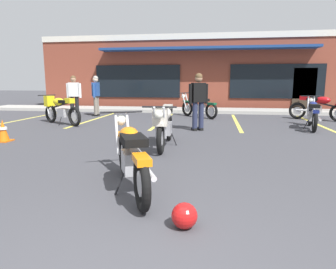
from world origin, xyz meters
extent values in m
plane|color=#3D3D42|center=(0.00, 4.16, 0.00)|extent=(80.00, 80.00, 0.00)
cube|color=#A8A59E|center=(0.00, 12.98, 0.07)|extent=(22.00, 1.80, 0.14)
cube|color=brown|center=(0.00, 17.20, 1.93)|extent=(17.85, 5.72, 3.86)
cube|color=beige|center=(0.00, 14.31, 3.71)|extent=(17.85, 0.06, 0.30)
cube|color=black|center=(-3.57, 14.30, 1.45)|extent=(4.57, 0.06, 1.70)
cube|color=black|center=(3.57, 14.30, 1.45)|extent=(4.57, 0.06, 1.70)
cube|color=#33281E|center=(4.91, 14.30, 1.05)|extent=(1.10, 0.06, 2.10)
cube|color=navy|center=(0.00, 13.89, 3.06)|extent=(10.71, 0.90, 0.12)
cube|color=#DBCC4C|center=(-6.69, 9.38, 0.00)|extent=(0.12, 4.80, 0.01)
cube|color=#DBCC4C|center=(-4.02, 9.38, 0.00)|extent=(0.12, 4.80, 0.01)
cube|color=#DBCC4C|center=(-1.34, 9.38, 0.00)|extent=(0.12, 4.80, 0.01)
cube|color=#DBCC4C|center=(1.34, 9.38, 0.00)|extent=(0.12, 4.80, 0.01)
cube|color=#DBCC4C|center=(4.02, 9.38, 0.00)|extent=(0.12, 4.80, 0.01)
torus|color=black|center=(-0.21, 1.47, 0.32)|extent=(0.36, 0.62, 0.64)
cylinder|color=#B7B7BC|center=(-0.21, 1.47, 0.32)|extent=(0.18, 0.29, 0.29)
torus|color=black|center=(-0.81, 2.78, 0.32)|extent=(0.36, 0.62, 0.64)
cylinder|color=#B7B7BC|center=(-0.81, 2.78, 0.32)|extent=(0.18, 0.29, 0.29)
cylinder|color=silver|center=(-0.94, 2.83, 0.64)|extent=(0.18, 0.31, 0.66)
cylinder|color=silver|center=(-0.77, 2.91, 0.64)|extent=(0.18, 0.31, 0.66)
cylinder|color=black|center=(-0.89, 2.94, 0.96)|extent=(0.61, 0.31, 0.03)
sphere|color=silver|center=(-0.92, 3.02, 0.82)|extent=(0.23, 0.23, 0.17)
cube|color=orange|center=(-0.83, 2.82, 0.62)|extent=(0.28, 0.39, 0.06)
cube|color=#9E9EA3|center=(-0.48, 2.05, 0.40)|extent=(0.39, 0.46, 0.28)
cylinder|color=silver|center=(-0.20, 1.78, 0.36)|extent=(0.29, 0.53, 0.07)
cylinder|color=black|center=(-0.56, 2.24, 0.64)|extent=(0.45, 0.88, 0.26)
ellipsoid|color=orange|center=(-0.57, 2.25, 0.72)|extent=(0.44, 0.54, 0.22)
cube|color=black|center=(-0.42, 1.93, 0.72)|extent=(0.47, 0.59, 0.10)
cube|color=orange|center=(-0.20, 1.46, 0.60)|extent=(0.30, 0.39, 0.08)
cylinder|color=black|center=(-0.61, 1.92, 0.14)|extent=(0.13, 0.08, 0.29)
torus|color=black|center=(-0.53, 5.60, 0.32)|extent=(0.12, 0.64, 0.64)
cylinder|color=#B7B7BC|center=(-0.53, 5.60, 0.32)|extent=(0.07, 0.29, 0.29)
torus|color=black|center=(-0.48, 4.16, 0.32)|extent=(0.12, 0.64, 0.64)
cylinder|color=#B7B7BC|center=(-0.48, 4.16, 0.32)|extent=(0.07, 0.29, 0.29)
cylinder|color=silver|center=(-0.39, 4.06, 0.64)|extent=(0.06, 0.33, 0.66)
cylinder|color=silver|center=(-0.57, 4.05, 0.64)|extent=(0.06, 0.33, 0.66)
cylinder|color=black|center=(-0.47, 3.98, 0.96)|extent=(0.66, 0.06, 0.03)
sphere|color=silver|center=(-0.47, 3.90, 0.82)|extent=(0.18, 0.18, 0.17)
cube|color=beige|center=(-0.48, 4.12, 0.62)|extent=(0.15, 0.36, 0.06)
cube|color=#9E9EA3|center=(-0.51, 4.96, 0.40)|extent=(0.25, 0.41, 0.28)
cylinder|color=silver|center=(-0.66, 5.32, 0.36)|extent=(0.09, 0.55, 0.07)
cylinder|color=black|center=(-0.50, 4.76, 0.64)|extent=(0.09, 0.94, 0.26)
ellipsoid|color=beige|center=(-0.50, 4.72, 0.76)|extent=(0.32, 0.53, 0.26)
cube|color=beige|center=(-0.48, 4.11, 0.76)|extent=(0.29, 0.25, 0.36)
cube|color=black|center=(-0.51, 5.06, 0.78)|extent=(0.25, 0.41, 0.10)
cube|color=beige|center=(-0.52, 5.36, 0.82)|extent=(0.21, 0.33, 0.16)
cylinder|color=black|center=(-0.33, 5.03, 0.14)|extent=(0.14, 0.03, 0.29)
torus|color=black|center=(0.43, 10.07, 0.32)|extent=(0.53, 0.52, 0.64)
cylinder|color=#B7B7BC|center=(0.43, 10.07, 0.32)|extent=(0.25, 0.25, 0.29)
torus|color=black|center=(-0.59, 11.08, 0.32)|extent=(0.53, 0.52, 0.64)
cylinder|color=#B7B7BC|center=(-0.59, 11.08, 0.32)|extent=(0.25, 0.25, 0.29)
cylinder|color=silver|center=(-0.73, 11.09, 0.64)|extent=(0.26, 0.26, 0.66)
cylinder|color=silver|center=(-0.60, 11.21, 0.64)|extent=(0.26, 0.26, 0.66)
cylinder|color=black|center=(-0.72, 11.21, 0.96)|extent=(0.49, 0.49, 0.03)
sphere|color=silver|center=(-0.78, 11.26, 0.82)|extent=(0.24, 0.24, 0.17)
cube|color=#0F4C2D|center=(-0.62, 11.11, 0.62)|extent=(0.35, 0.35, 0.06)
cube|color=#9E9EA3|center=(-0.02, 10.52, 0.40)|extent=(0.45, 0.45, 0.28)
cylinder|color=silver|center=(0.34, 10.36, 0.36)|extent=(0.44, 0.44, 0.07)
cylinder|color=black|center=(-0.17, 10.66, 0.64)|extent=(0.71, 0.71, 0.26)
ellipsoid|color=#0F4C2D|center=(-0.18, 10.67, 0.72)|extent=(0.52, 0.52, 0.22)
cube|color=black|center=(0.08, 10.42, 0.72)|extent=(0.57, 0.56, 0.10)
cube|color=#0F4C2D|center=(0.44, 10.05, 0.60)|extent=(0.37, 0.37, 0.08)
cylinder|color=black|center=(-0.10, 10.34, 0.14)|extent=(0.11, 0.11, 0.29)
torus|color=black|center=(3.73, 10.72, 0.32)|extent=(0.60, 0.42, 0.64)
cylinder|color=#B7B7BC|center=(3.73, 10.72, 0.32)|extent=(0.28, 0.20, 0.29)
cube|color=#9E9EA3|center=(4.28, 10.39, 0.40)|extent=(0.47, 0.41, 0.28)
cylinder|color=silver|center=(3.89, 10.46, 0.36)|extent=(0.51, 0.34, 0.07)
cylinder|color=black|center=(4.45, 10.29, 0.64)|extent=(0.84, 0.54, 0.26)
ellipsoid|color=#B70F14|center=(4.49, 10.27, 0.76)|extent=(0.60, 0.52, 0.26)
cube|color=black|center=(4.20, 10.44, 0.78)|extent=(0.47, 0.41, 0.10)
cube|color=#B70F14|center=(3.94, 10.60, 0.82)|extent=(0.38, 0.34, 0.16)
cylinder|color=black|center=(4.32, 10.58, 0.14)|extent=(0.09, 0.13, 0.29)
torus|color=black|center=(3.38, 7.42, 0.32)|extent=(0.23, 0.65, 0.64)
cylinder|color=#B7B7BC|center=(3.38, 7.42, 0.32)|extent=(0.12, 0.29, 0.29)
torus|color=black|center=(3.67, 8.83, 0.32)|extent=(0.23, 0.65, 0.64)
cylinder|color=#B7B7BC|center=(3.67, 8.83, 0.32)|extent=(0.12, 0.29, 0.29)
cylinder|color=silver|center=(3.61, 8.94, 0.64)|extent=(0.11, 0.33, 0.66)
cylinder|color=silver|center=(3.78, 8.91, 0.64)|extent=(0.11, 0.33, 0.66)
cylinder|color=black|center=(3.71, 9.00, 0.96)|extent=(0.65, 0.16, 0.03)
sphere|color=silver|center=(3.73, 9.08, 0.82)|extent=(0.20, 0.20, 0.17)
cube|color=navy|center=(3.68, 8.87, 0.62)|extent=(0.21, 0.38, 0.06)
cube|color=#9E9EA3|center=(3.51, 8.04, 0.40)|extent=(0.32, 0.44, 0.28)
cylinder|color=silver|center=(3.57, 7.65, 0.36)|extent=(0.18, 0.55, 0.07)
cylinder|color=black|center=(3.55, 8.24, 0.64)|extent=(0.25, 0.93, 0.26)
ellipsoid|color=navy|center=(3.56, 8.26, 0.72)|extent=(0.35, 0.52, 0.22)
cube|color=black|center=(3.48, 7.91, 0.72)|extent=(0.38, 0.57, 0.10)
cube|color=navy|center=(3.38, 7.40, 0.60)|extent=(0.23, 0.38, 0.08)
cylinder|color=black|center=(3.32, 8.01, 0.14)|extent=(0.14, 0.05, 0.29)
torus|color=black|center=(-3.91, 7.49, 0.32)|extent=(0.60, 0.41, 0.64)
cylinder|color=#B7B7BC|center=(-3.91, 7.49, 0.32)|extent=(0.28, 0.20, 0.29)
torus|color=black|center=(-5.16, 8.21, 0.32)|extent=(0.60, 0.41, 0.64)
cylinder|color=#B7B7BC|center=(-5.16, 8.21, 0.32)|extent=(0.28, 0.20, 0.29)
cylinder|color=silver|center=(-5.29, 8.18, 0.64)|extent=(0.30, 0.20, 0.66)
cylinder|color=silver|center=(-5.20, 8.34, 0.64)|extent=(0.30, 0.20, 0.66)
cylinder|color=black|center=(-5.31, 8.30, 0.96)|extent=(0.36, 0.59, 0.03)
sphere|color=silver|center=(-5.38, 8.34, 0.82)|extent=(0.23, 0.23, 0.17)
cube|color=yellow|center=(-5.19, 8.23, 0.62)|extent=(0.38, 0.30, 0.06)
cube|color=#9E9EA3|center=(-4.47, 7.81, 0.40)|extent=(0.47, 0.41, 0.28)
cylinder|color=silver|center=(-4.08, 7.74, 0.36)|extent=(0.51, 0.34, 0.07)
cylinder|color=black|center=(-4.64, 7.91, 0.64)|extent=(0.84, 0.53, 0.26)
ellipsoid|color=yellow|center=(-4.67, 7.93, 0.76)|extent=(0.60, 0.52, 0.26)
cube|color=yellow|center=(-5.20, 8.24, 0.76)|extent=(0.35, 0.36, 0.36)
cube|color=black|center=(-4.38, 7.76, 0.78)|extent=(0.47, 0.41, 0.10)
cube|color=yellow|center=(-4.12, 7.61, 0.82)|extent=(0.38, 0.33, 0.16)
cylinder|color=black|center=(-4.50, 7.62, 0.14)|extent=(0.09, 0.13, 0.29)
cube|color=black|center=(-4.97, 9.88, 0.04)|extent=(0.13, 0.25, 0.08)
cube|color=black|center=(-5.17, 9.85, 0.04)|extent=(0.13, 0.25, 0.08)
cylinder|color=black|center=(-4.98, 9.92, 0.46)|extent=(0.17, 0.17, 0.80)
cylinder|color=black|center=(-5.17, 9.89, 0.46)|extent=(0.17, 0.17, 0.80)
cube|color=silver|center=(-5.07, 9.90, 1.12)|extent=(0.41, 0.27, 0.56)
cylinder|color=silver|center=(-4.83, 9.94, 1.08)|extent=(0.11, 0.11, 0.58)
cylinder|color=silver|center=(-5.32, 9.87, 1.08)|extent=(0.11, 0.11, 0.58)
sphere|color=#A07556|center=(-5.07, 9.90, 1.52)|extent=(0.25, 0.25, 0.22)
sphere|color=brown|center=(-5.08, 9.91, 1.57)|extent=(0.24, 0.24, 0.21)
cube|color=black|center=(-0.03, 7.23, 0.04)|extent=(0.20, 0.26, 0.08)
cube|color=black|center=(0.15, 7.32, 0.04)|extent=(0.20, 0.26, 0.08)
cylinder|color=#232842|center=(-0.01, 7.19, 0.46)|extent=(0.20, 0.20, 0.80)
cylinder|color=#232842|center=(0.17, 7.28, 0.46)|extent=(0.20, 0.20, 0.80)
cube|color=black|center=(0.08, 7.24, 1.12)|extent=(0.44, 0.37, 0.56)
cylinder|color=black|center=(-0.14, 7.12, 1.08)|extent=(0.13, 0.13, 0.58)
cylinder|color=black|center=(0.30, 7.35, 1.08)|extent=(0.13, 0.13, 0.58)
sphere|color=#A07556|center=(0.08, 7.24, 1.52)|extent=(0.29, 0.29, 0.22)
sphere|color=brown|center=(0.08, 7.23, 1.57)|extent=(0.28, 0.28, 0.21)
cube|color=black|center=(-4.42, 10.39, 0.04)|extent=(0.24, 0.11, 0.08)
cube|color=black|center=(-4.43, 10.59, 0.04)|extent=(0.24, 0.11, 0.08)
cylinder|color=slate|center=(-4.38, 10.39, 0.46)|extent=(0.16, 0.16, 0.80)
cylinder|color=slate|center=(-4.39, 10.59, 0.46)|extent=(0.16, 0.16, 0.80)
cube|color=#23478C|center=(-4.38, 10.49, 1.12)|extent=(0.24, 0.39, 0.56)
cylinder|color=#23478C|center=(-4.37, 10.25, 1.08)|extent=(0.10, 0.10, 0.58)
cylinder|color=#23478C|center=(-4.40, 10.74, 1.08)|extent=(0.10, 0.10, 0.58)
sphere|color=beige|center=(-4.38, 10.49, 1.52)|extent=(0.23, 0.23, 0.22)
sphere|color=gray|center=(-4.37, 10.50, 1.57)|extent=(0.22, 0.22, 0.21)
sphere|color=#B71414|center=(0.30, 1.14, 0.13)|extent=(0.26, 0.26, 0.26)
cube|color=black|center=(0.30, 1.25, 0.12)|extent=(0.18, 0.03, 0.09)
cube|color=orange|center=(-4.48, 4.86, 0.01)|extent=(0.34, 0.34, 0.03)
cone|color=orange|center=(-4.48, 4.86, 0.28)|extent=(0.26, 0.26, 0.50)
cylinder|color=white|center=(-4.48, 4.86, 0.32)|extent=(0.19, 0.19, 0.06)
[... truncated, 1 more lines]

